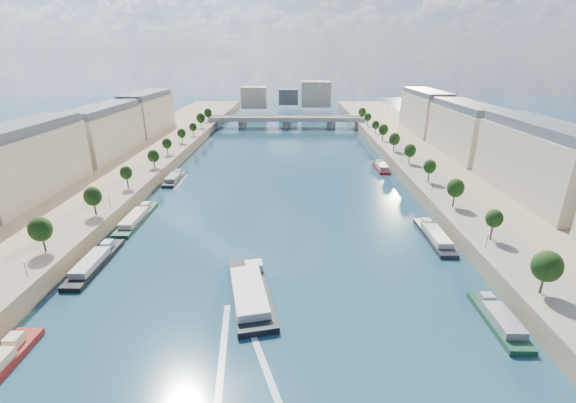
{
  "coord_description": "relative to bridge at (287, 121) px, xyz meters",
  "views": [
    {
      "loc": [
        4.47,
        -40.65,
        50.14
      ],
      "look_at": [
        2.96,
        76.6,
        5.0
      ],
      "focal_mm": 24.0,
      "sensor_mm": 36.0,
      "label": 1
    }
  ],
  "objects": [
    {
      "name": "quay_left",
      "position": [
        -72.0,
        -138.72,
        -2.58
      ],
      "size": [
        44.0,
        520.0,
        5.0
      ],
      "primitive_type": "cube",
      "color": "#9E8460",
      "rests_on": "ground"
    },
    {
      "name": "ground",
      "position": [
        0.0,
        -138.72,
        -5.08
      ],
      "size": [
        700.0,
        700.0,
        0.0
      ],
      "primitive_type": "plane",
      "color": "#0C2635",
      "rests_on": "ground"
    },
    {
      "name": "pave_right",
      "position": [
        57.0,
        -138.72,
        -0.03
      ],
      "size": [
        14.0,
        520.0,
        0.1
      ],
      "primitive_type": "cube",
      "color": "gray",
      "rests_on": "quay_right"
    },
    {
      "name": "wake",
      "position": [
        -4.85,
        -223.93,
        -5.06
      ],
      "size": [
        13.23,
        25.99,
        0.04
      ],
      "color": "silver",
      "rests_on": "ground"
    },
    {
      "name": "buildings_right",
      "position": [
        85.0,
        -126.72,
        11.37
      ],
      "size": [
        16.0,
        226.0,
        23.2
      ],
      "color": "#BCB091",
      "rests_on": "ground"
    },
    {
      "name": "bridge",
      "position": [
        0.0,
        0.0,
        0.0
      ],
      "size": [
        112.0,
        12.0,
        8.15
      ],
      "color": "#C1B79E",
      "rests_on": "ground"
    },
    {
      "name": "quay_right",
      "position": [
        72.0,
        -138.72,
        -2.58
      ],
      "size": [
        44.0,
        520.0,
        5.0
      ],
      "primitive_type": "cube",
      "color": "#9E8460",
      "rests_on": "ground"
    },
    {
      "name": "lamps_left",
      "position": [
        -52.5,
        -148.72,
        2.7
      ],
      "size": [
        0.36,
        200.36,
        4.28
      ],
      "color": "black",
      "rests_on": "ground"
    },
    {
      "name": "pave_left",
      "position": [
        -57.0,
        -138.72,
        -0.03
      ],
      "size": [
        14.0,
        520.0,
        0.1
      ],
      "primitive_type": "cube",
      "color": "gray",
      "rests_on": "quay_left"
    },
    {
      "name": "skyline",
      "position": [
        3.19,
        80.8,
        9.57
      ],
      "size": [
        79.0,
        42.0,
        22.0
      ],
      "color": "#BCB091",
      "rests_on": "ground"
    },
    {
      "name": "moored_barges_right",
      "position": [
        45.5,
        -193.57,
        -4.24
      ],
      "size": [
        5.0,
        166.48,
        3.6
      ],
      "color": "black",
      "rests_on": "ground"
    },
    {
      "name": "moored_barges_left",
      "position": [
        -45.5,
        -197.0,
        -4.24
      ],
      "size": [
        5.0,
        160.07,
        3.6
      ],
      "color": "#1C1F3F",
      "rests_on": "ground"
    },
    {
      "name": "trees_left",
      "position": [
        -55.0,
        -136.72,
        5.39
      ],
      "size": [
        4.8,
        268.8,
        8.26
      ],
      "color": "#382B1E",
      "rests_on": "ground"
    },
    {
      "name": "lamps_right",
      "position": [
        52.5,
        -133.72,
        2.7
      ],
      "size": [
        0.36,
        200.36,
        4.28
      ],
      "color": "black",
      "rests_on": "ground"
    },
    {
      "name": "trees_right",
      "position": [
        55.0,
        -128.72,
        5.39
      ],
      "size": [
        4.8,
        268.8,
        8.26
      ],
      "color": "#382B1E",
      "rests_on": "ground"
    },
    {
      "name": "buildings_left",
      "position": [
        -85.0,
        -126.72,
        11.37
      ],
      "size": [
        16.0,
        226.0,
        23.2
      ],
      "color": "#BCB091",
      "rests_on": "ground"
    },
    {
      "name": "tour_barge",
      "position": [
        -4.85,
        -207.34,
        -4.01
      ],
      "size": [
        14.02,
        29.22,
        3.82
      ],
      "rotation": [
        0.0,
        0.0,
        0.22
      ],
      "color": "black",
      "rests_on": "ground"
    }
  ]
}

